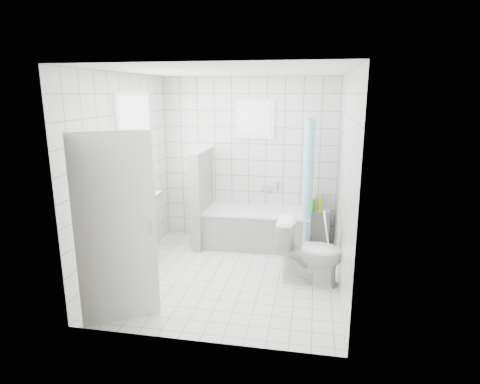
# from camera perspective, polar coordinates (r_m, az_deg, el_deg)

# --- Properties ---
(ground) EXTENTS (3.00, 3.00, 0.00)m
(ground) POSITION_cam_1_polar(r_m,az_deg,el_deg) (5.44, -1.37, -11.65)
(ground) COLOR white
(ground) RESTS_ON ground
(ceiling) EXTENTS (3.00, 3.00, 0.00)m
(ceiling) POSITION_cam_1_polar(r_m,az_deg,el_deg) (4.92, -1.55, 16.84)
(ceiling) COLOR white
(ceiling) RESTS_ON ground
(wall_back) EXTENTS (2.80, 0.02, 2.60)m
(wall_back) POSITION_cam_1_polar(r_m,az_deg,el_deg) (6.47, 1.26, 4.59)
(wall_back) COLOR white
(wall_back) RESTS_ON ground
(wall_front) EXTENTS (2.80, 0.02, 2.60)m
(wall_front) POSITION_cam_1_polar(r_m,az_deg,el_deg) (3.61, -6.31, -3.05)
(wall_front) COLOR white
(wall_front) RESTS_ON ground
(wall_left) EXTENTS (0.02, 3.00, 2.60)m
(wall_left) POSITION_cam_1_polar(r_m,az_deg,el_deg) (5.48, -15.95, 2.33)
(wall_left) COLOR white
(wall_left) RESTS_ON ground
(wall_right) EXTENTS (0.02, 3.00, 2.60)m
(wall_right) POSITION_cam_1_polar(r_m,az_deg,el_deg) (4.94, 14.67, 1.19)
(wall_right) COLOR white
(wall_right) RESTS_ON ground
(window_left) EXTENTS (0.01, 0.90, 1.40)m
(window_left) POSITION_cam_1_polar(r_m,az_deg,el_deg) (5.68, -14.42, 5.90)
(window_left) COLOR white
(window_left) RESTS_ON wall_left
(window_back) EXTENTS (0.50, 0.01, 0.50)m
(window_back) POSITION_cam_1_polar(r_m,az_deg,el_deg) (6.34, 2.13, 10.30)
(window_back) COLOR white
(window_back) RESTS_ON wall_back
(window_sill) EXTENTS (0.18, 1.02, 0.08)m
(window_sill) POSITION_cam_1_polar(r_m,az_deg,el_deg) (5.80, -13.58, -1.35)
(window_sill) COLOR white
(window_sill) RESTS_ON wall_left
(door) EXTENTS (0.70, 0.46, 2.00)m
(door) POSITION_cam_1_polar(r_m,az_deg,el_deg) (4.24, -17.21, -5.26)
(door) COLOR silver
(door) RESTS_ON ground
(bathtub) EXTENTS (1.62, 0.77, 0.58)m
(bathtub) POSITION_cam_1_polar(r_m,az_deg,el_deg) (6.33, 2.48, -5.07)
(bathtub) COLOR white
(bathtub) RESTS_ON ground
(partition_wall) EXTENTS (0.15, 0.85, 1.50)m
(partition_wall) POSITION_cam_1_polar(r_m,az_deg,el_deg) (6.32, -5.40, -0.80)
(partition_wall) COLOR white
(partition_wall) RESTS_ON ground
(tiled_ledge) EXTENTS (0.40, 0.24, 0.55)m
(tiled_ledge) POSITION_cam_1_polar(r_m,az_deg,el_deg) (6.53, 10.80, -4.87)
(tiled_ledge) COLOR white
(tiled_ledge) RESTS_ON ground
(toilet) EXTENTS (0.85, 0.53, 0.83)m
(toilet) POSITION_cam_1_polar(r_m,az_deg,el_deg) (5.15, 9.94, -8.37)
(toilet) COLOR white
(toilet) RESTS_ON ground
(curtain_rod) EXTENTS (0.02, 0.80, 0.02)m
(curtain_rod) POSITION_cam_1_polar(r_m,az_deg,el_deg) (5.92, 9.94, 10.33)
(curtain_rod) COLOR silver
(curtain_rod) RESTS_ON wall_back
(shower_curtain) EXTENTS (0.14, 0.48, 1.78)m
(shower_curtain) POSITION_cam_1_polar(r_m,az_deg,el_deg) (5.91, 9.56, 1.52)
(shower_curtain) COLOR #46B6CD
(shower_curtain) RESTS_ON curtain_rod
(tub_faucet) EXTENTS (0.18, 0.06, 0.06)m
(tub_faucet) POSITION_cam_1_polar(r_m,az_deg,el_deg) (6.48, 3.82, 0.51)
(tub_faucet) COLOR silver
(tub_faucet) RESTS_ON wall_back
(sill_bottles) EXTENTS (0.19, 0.78, 0.31)m
(sill_bottles) POSITION_cam_1_polar(r_m,az_deg,el_deg) (5.75, -13.61, 0.21)
(sill_bottles) COLOR #E057B3
(sill_bottles) RESTS_ON window_sill
(ledge_bottles) EXTENTS (0.18, 0.19, 0.26)m
(ledge_bottles) POSITION_cam_1_polar(r_m,az_deg,el_deg) (6.39, 10.86, -1.62)
(ledge_bottles) COLOR yellow
(ledge_bottles) RESTS_ON tiled_ledge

